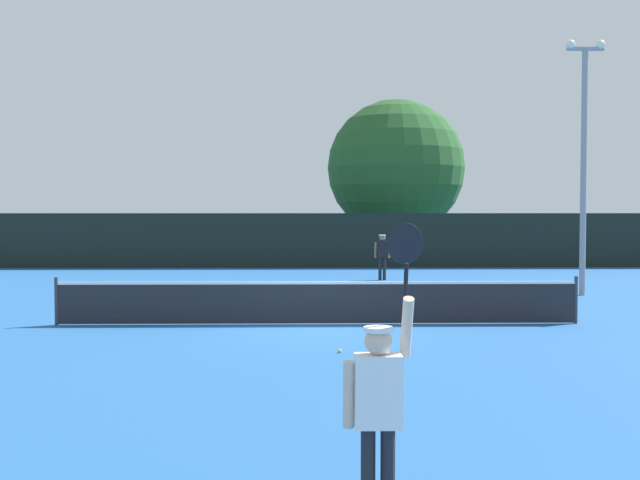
% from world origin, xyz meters
% --- Properties ---
extents(ground_plane, '(120.00, 120.00, 0.00)m').
position_xyz_m(ground_plane, '(0.00, 0.00, 0.00)').
color(ground_plane, '#235693').
extents(tennis_net, '(11.74, 0.08, 1.07)m').
position_xyz_m(tennis_net, '(0.00, 0.00, 0.51)').
color(tennis_net, '#232328').
rests_on(tennis_net, ground).
extents(perimeter_fence, '(39.12, 0.12, 2.43)m').
position_xyz_m(perimeter_fence, '(0.00, 16.84, 1.22)').
color(perimeter_fence, black).
rests_on(perimeter_fence, ground).
extents(player_serving, '(0.68, 0.39, 2.46)m').
position_xyz_m(player_serving, '(0.32, -10.84, 1.07)').
color(player_serving, white).
rests_on(player_serving, ground).
extents(player_receiving, '(0.57, 0.25, 1.67)m').
position_xyz_m(player_receiving, '(2.54, 10.73, 1.02)').
color(player_receiving, black).
rests_on(player_receiving, ground).
extents(tennis_ball, '(0.07, 0.07, 0.07)m').
position_xyz_m(tennis_ball, '(0.34, -3.42, 0.03)').
color(tennis_ball, '#CCE033').
rests_on(tennis_ball, ground).
extents(light_pole, '(1.18, 0.28, 7.63)m').
position_xyz_m(light_pole, '(8.06, 5.67, 4.37)').
color(light_pole, gray).
rests_on(light_pole, ground).
extents(large_tree, '(7.13, 7.13, 8.33)m').
position_xyz_m(large_tree, '(4.46, 22.66, 4.76)').
color(large_tree, brown).
rests_on(large_tree, ground).
extents(parked_car_near, '(1.93, 4.21, 1.69)m').
position_xyz_m(parked_car_near, '(-7.63, 24.94, 0.78)').
color(parked_car_near, '#B7B7BC').
rests_on(parked_car_near, ground).
extents(parked_car_mid, '(2.29, 4.36, 1.69)m').
position_xyz_m(parked_car_mid, '(6.05, 25.51, 0.78)').
color(parked_car_mid, red).
rests_on(parked_car_mid, ground).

